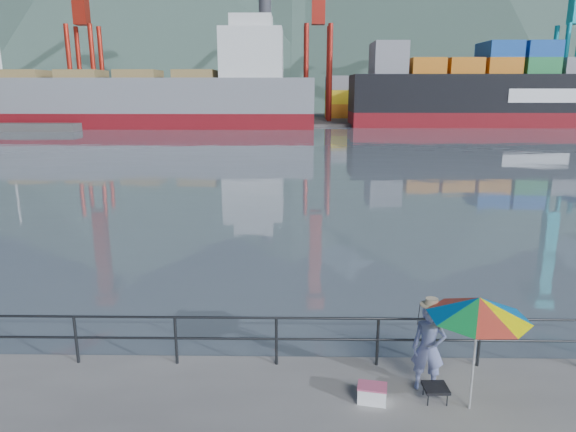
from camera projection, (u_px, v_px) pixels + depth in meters
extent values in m
cube|color=slate|center=(291.00, 111.00, 134.85)|extent=(500.00, 280.00, 0.00)
cube|color=#514F4C|center=(341.00, 118.00, 98.77)|extent=(200.00, 40.00, 0.40)
cylinder|color=#2D3033|center=(225.00, 318.00, 10.05)|extent=(22.00, 0.05, 0.05)
cylinder|color=#2D3033|center=(226.00, 339.00, 10.16)|extent=(22.00, 0.05, 0.05)
cube|color=#2D3033|center=(226.00, 341.00, 10.17)|extent=(22.00, 0.06, 1.00)
cone|color=#385147|center=(109.00, 3.00, 194.91)|extent=(312.00, 312.00, 75.00)
cone|color=#385147|center=(293.00, 14.00, 199.52)|extent=(282.88, 282.88, 68.00)
cube|color=orange|center=(342.00, 98.00, 96.87)|extent=(6.00, 2.40, 7.80)
cube|color=gray|center=(376.00, 105.00, 97.08)|extent=(6.00, 2.40, 5.20)
cube|color=orange|center=(411.00, 98.00, 96.67)|extent=(6.00, 2.40, 7.80)
cube|color=#267F3F|center=(445.00, 105.00, 96.88)|extent=(6.00, 2.40, 5.20)
cube|color=gray|center=(480.00, 105.00, 96.77)|extent=(6.00, 2.40, 5.20)
cube|color=gray|center=(515.00, 98.00, 96.36)|extent=(6.00, 2.40, 7.80)
cube|color=#267F3F|center=(549.00, 105.00, 96.57)|extent=(6.00, 2.40, 5.20)
cube|color=yellow|center=(341.00, 97.00, 99.78)|extent=(6.00, 2.40, 7.80)
cube|color=yellow|center=(374.00, 97.00, 99.68)|extent=(6.00, 2.40, 7.80)
cube|color=gray|center=(407.00, 104.00, 99.89)|extent=(6.00, 2.40, 5.20)
cube|color=gray|center=(441.00, 97.00, 99.48)|extent=(6.00, 2.40, 7.80)
cube|color=red|center=(474.00, 111.00, 100.00)|extent=(6.00, 2.40, 2.60)
cube|color=gray|center=(507.00, 111.00, 99.90)|extent=(6.00, 2.40, 2.60)
imported|color=#253997|center=(428.00, 348.00, 9.26)|extent=(0.68, 0.54, 1.63)
cylinder|color=white|center=(474.00, 359.00, 8.62)|extent=(0.04, 0.04, 1.88)
cone|color=green|center=(479.00, 307.00, 8.40)|extent=(2.18, 2.18, 0.35)
cube|color=black|center=(436.00, 388.00, 9.02)|extent=(0.43, 0.43, 0.05)
cube|color=#2D3033|center=(435.00, 395.00, 9.05)|extent=(0.35, 0.35, 0.22)
cube|color=white|center=(372.00, 394.00, 9.01)|extent=(0.54, 0.41, 0.28)
cylinder|color=black|center=(416.00, 355.00, 10.62)|extent=(0.45, 1.78, 1.28)
cube|color=maroon|center=(146.00, 121.00, 77.80)|extent=(50.61, 8.76, 2.50)
cube|color=gray|center=(145.00, 96.00, 76.90)|extent=(50.61, 8.76, 5.00)
cube|color=silver|center=(252.00, 54.00, 75.21)|extent=(9.00, 7.36, 7.00)
cube|color=maroon|center=(526.00, 120.00, 80.54)|extent=(55.18, 9.20, 2.50)
cube|color=black|center=(529.00, 93.00, 79.57)|extent=(55.18, 9.20, 5.60)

